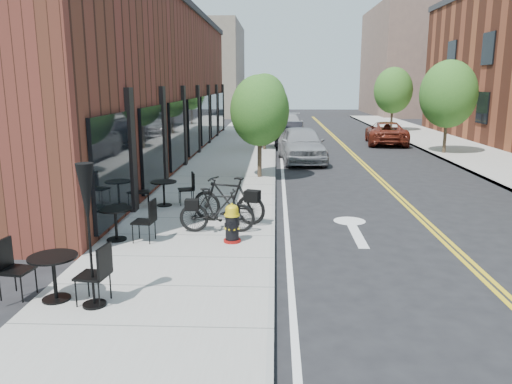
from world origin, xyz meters
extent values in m
plane|color=black|center=(0.00, 0.00, 0.00)|extent=(120.00, 120.00, 0.00)
cube|color=#9E9B93|center=(-2.00, 10.00, 0.06)|extent=(4.00, 70.00, 0.12)
cube|color=#4C2618|center=(-6.50, 14.00, 3.50)|extent=(5.00, 28.00, 7.00)
cube|color=#726656|center=(-8.00, 48.00, 5.00)|extent=(8.00, 14.00, 10.00)
cube|color=brown|center=(16.00, 50.00, 6.00)|extent=(10.00, 16.00, 12.00)
cylinder|color=#382B1E|center=(-0.60, 9.00, 0.93)|extent=(0.16, 0.16, 1.61)
ellipsoid|color=#235D1D|center=(-0.60, 9.00, 2.61)|extent=(2.20, 2.20, 2.64)
cylinder|color=#382B1E|center=(-0.60, 17.00, 0.96)|extent=(0.16, 0.16, 1.68)
ellipsoid|color=#235D1D|center=(-0.60, 17.00, 2.72)|extent=(2.30, 2.30, 2.76)
cylinder|color=#382B1E|center=(-0.60, 25.00, 0.91)|extent=(0.16, 0.16, 1.57)
ellipsoid|color=#235D1D|center=(-0.60, 25.00, 2.54)|extent=(2.10, 2.10, 2.52)
cylinder|color=#382B1E|center=(-0.60, 33.00, 0.98)|extent=(0.16, 0.16, 1.71)
ellipsoid|color=#235D1D|center=(-0.60, 33.00, 2.79)|extent=(2.40, 2.40, 2.88)
cylinder|color=#382B1E|center=(8.60, 16.00, 1.03)|extent=(0.16, 0.16, 1.82)
ellipsoid|color=#235D1D|center=(8.60, 16.00, 3.06)|extent=(2.80, 2.80, 3.36)
cylinder|color=#382B1E|center=(8.60, 28.00, 1.03)|extent=(0.16, 0.16, 1.82)
ellipsoid|color=#235D1D|center=(8.60, 28.00, 3.06)|extent=(2.80, 2.80, 3.36)
cylinder|color=maroon|center=(-0.96, 1.02, 0.15)|extent=(0.52, 0.52, 0.06)
cylinder|color=black|center=(-0.96, 1.02, 0.44)|extent=(0.40, 0.40, 0.58)
cylinder|color=gold|center=(-0.96, 1.02, 0.74)|extent=(0.45, 0.45, 0.04)
cylinder|color=gold|center=(-0.96, 1.02, 0.82)|extent=(0.39, 0.39, 0.14)
ellipsoid|color=gold|center=(-0.96, 1.02, 0.90)|extent=(0.37, 0.37, 0.17)
cylinder|color=gold|center=(-0.96, 1.02, 0.99)|extent=(0.06, 0.06, 0.06)
imported|color=black|center=(-1.19, 2.60, 0.72)|extent=(2.08, 1.19, 1.20)
imported|color=black|center=(-1.38, 1.75, 0.66)|extent=(1.82, 0.57, 1.08)
cylinder|color=black|center=(-3.60, -2.15, 0.14)|extent=(0.51, 0.51, 0.03)
cylinder|color=black|center=(-3.60, -2.15, 0.49)|extent=(0.07, 0.07, 0.73)
cylinder|color=black|center=(-3.60, -2.15, 0.86)|extent=(0.89, 0.89, 0.03)
cylinder|color=black|center=(-3.60, 1.05, 0.14)|extent=(0.49, 0.49, 0.03)
cylinder|color=black|center=(-3.60, 1.05, 0.48)|extent=(0.07, 0.07, 0.71)
cylinder|color=black|center=(-3.60, 1.05, 0.84)|extent=(0.84, 0.84, 0.03)
cylinder|color=black|center=(-3.22, 4.31, 0.13)|extent=(0.54, 0.54, 0.03)
cylinder|color=black|center=(-3.22, 4.31, 0.47)|extent=(0.07, 0.07, 0.69)
cylinder|color=black|center=(-3.22, 4.31, 0.82)|extent=(0.94, 0.94, 0.03)
cylinder|color=black|center=(-2.89, -2.35, 0.14)|extent=(0.38, 0.38, 0.04)
cylinder|color=black|center=(-2.89, -2.35, 1.27)|extent=(0.04, 0.04, 2.24)
cone|color=black|center=(-2.89, -2.35, 1.94)|extent=(0.27, 0.27, 0.99)
imported|color=gray|center=(1.20, 13.52, 0.82)|extent=(2.36, 4.99, 1.65)
imported|color=black|center=(0.83, 19.43, 0.69)|extent=(1.77, 4.28, 1.38)
imported|color=#A9A9AE|center=(0.83, 25.24, 0.75)|extent=(2.24, 5.24, 1.51)
imported|color=maroon|center=(6.61, 20.50, 0.68)|extent=(2.80, 5.11, 1.36)
camera|label=1|loc=(0.00, -9.68, 3.63)|focal=35.00mm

